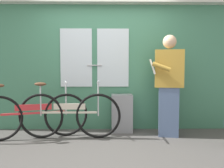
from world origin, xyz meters
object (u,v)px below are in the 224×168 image
at_px(bicycle_near_door, 69,115).
at_px(bicycle_leaning_behind, 33,115).
at_px(trash_bin_by_wall, 122,113).
at_px(passenger_reading_newspaper, 168,83).

bearing_deg(bicycle_near_door, bicycle_leaning_behind, -178.02).
height_order(bicycle_near_door, trash_bin_by_wall, bicycle_near_door).
bearing_deg(passenger_reading_newspaper, trash_bin_by_wall, -10.64).
relative_size(bicycle_leaning_behind, trash_bin_by_wall, 2.52).
relative_size(bicycle_near_door, passenger_reading_newspaper, 0.99).
xyz_separation_m(passenger_reading_newspaper, trash_bin_by_wall, (-0.78, 0.31, -0.58)).
xyz_separation_m(bicycle_near_door, bicycle_leaning_behind, (-0.60, -0.02, -0.01)).
bearing_deg(passenger_reading_newspaper, bicycle_leaning_behind, 13.68).
distance_m(passenger_reading_newspaper, trash_bin_by_wall, 1.02).
relative_size(bicycle_near_door, trash_bin_by_wall, 2.48).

